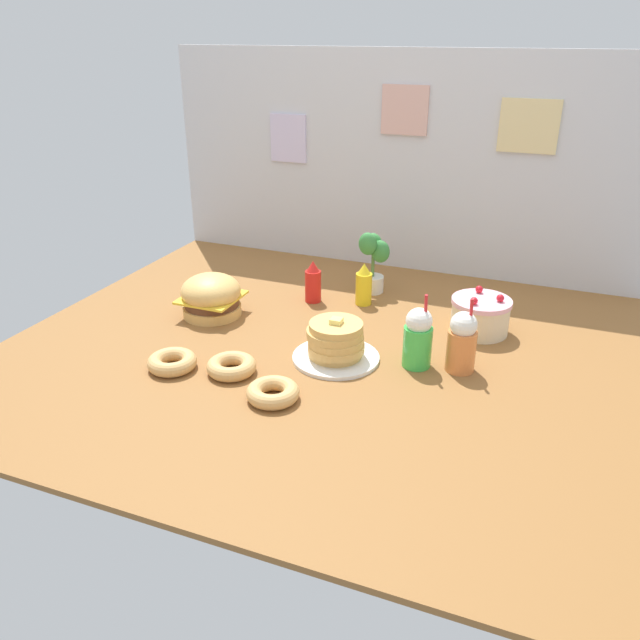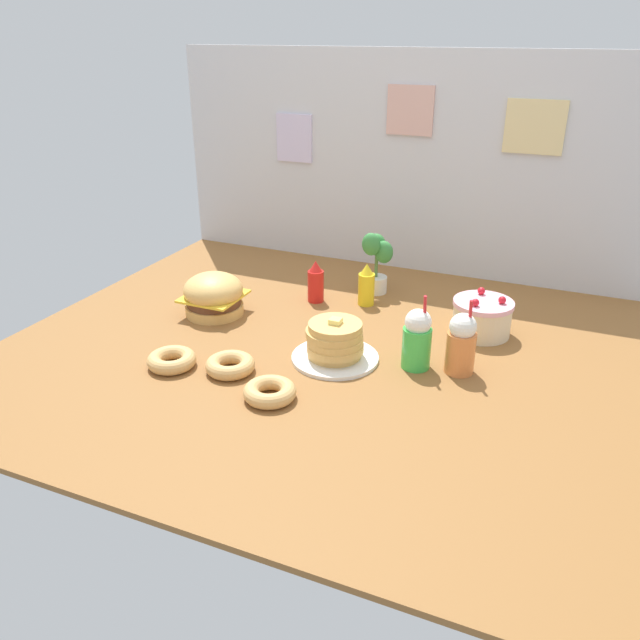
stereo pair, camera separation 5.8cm
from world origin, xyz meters
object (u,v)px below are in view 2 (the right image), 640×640
at_px(cream_soda_cup, 417,339).
at_px(orange_float_cup, 461,344).
at_px(burger, 214,295).
at_px(layer_cake, 482,317).
at_px(donut_chocolate, 230,365).
at_px(ketchup_bottle, 316,283).
at_px(pancake_stack, 335,344).
at_px(donut_vanilla, 270,391).
at_px(donut_pink_glaze, 172,360).
at_px(mustard_bottle, 366,286).
at_px(potted_plant, 377,260).

height_order(cream_soda_cup, orange_float_cup, same).
bearing_deg(burger, layer_cake, 13.12).
bearing_deg(donut_chocolate, burger, 127.94).
relative_size(burger, ketchup_bottle, 1.33).
bearing_deg(ketchup_bottle, pancake_stack, -59.08).
bearing_deg(donut_vanilla, donut_pink_glaze, 172.67).
relative_size(mustard_bottle, donut_pink_glaze, 1.08).
bearing_deg(ketchup_bottle, donut_vanilla, -76.69).
relative_size(orange_float_cup, donut_vanilla, 1.61).
height_order(burger, layer_cake, burger).
bearing_deg(potted_plant, donut_pink_glaze, -114.65).
xyz_separation_m(burger, donut_chocolate, (0.32, -0.41, -0.06)).
bearing_deg(mustard_bottle, pancake_stack, -82.74).
distance_m(mustard_bottle, cream_soda_cup, 0.58).
xyz_separation_m(orange_float_cup, donut_pink_glaze, (-0.94, -0.37, -0.08)).
xyz_separation_m(ketchup_bottle, mustard_bottle, (0.22, 0.05, 0.00)).
xyz_separation_m(cream_soda_cup, donut_chocolate, (-0.58, -0.29, -0.08)).
height_order(pancake_stack, mustard_bottle, mustard_bottle).
relative_size(orange_float_cup, potted_plant, 0.98).
bearing_deg(potted_plant, layer_cake, -25.70).
height_order(ketchup_bottle, orange_float_cup, orange_float_cup).
bearing_deg(donut_chocolate, mustard_bottle, 72.68).
xyz_separation_m(pancake_stack, mustard_bottle, (-0.07, 0.52, 0.02)).
relative_size(layer_cake, donut_chocolate, 1.34).
relative_size(pancake_stack, cream_soda_cup, 1.13).
bearing_deg(layer_cake, donut_vanilla, -125.37).
relative_size(orange_float_cup, donut_pink_glaze, 1.61).
xyz_separation_m(layer_cake, donut_vanilla, (-0.54, -0.76, -0.04)).
xyz_separation_m(ketchup_bottle, donut_chocolate, (-0.02, -0.70, -0.06)).
bearing_deg(burger, donut_chocolate, -52.06).
xyz_separation_m(burger, donut_pink_glaze, (0.11, -0.46, -0.06)).
height_order(burger, donut_chocolate, burger).
distance_m(cream_soda_cup, donut_chocolate, 0.66).
height_order(burger, donut_vanilla, burger).
relative_size(ketchup_bottle, donut_vanilla, 1.08).
relative_size(donut_vanilla, potted_plant, 0.61).
bearing_deg(donut_vanilla, burger, 135.89).
height_order(layer_cake, donut_vanilla, layer_cake).
relative_size(layer_cake, ketchup_bottle, 1.25).
bearing_deg(donut_chocolate, donut_vanilla, -26.42).
bearing_deg(donut_pink_glaze, orange_float_cup, 21.37).
distance_m(cream_soda_cup, potted_plant, 0.71).
height_order(mustard_bottle, orange_float_cup, orange_float_cup).
xyz_separation_m(cream_soda_cup, donut_pink_glaze, (-0.79, -0.34, -0.08)).
xyz_separation_m(burger, potted_plant, (0.54, 0.50, 0.07)).
height_order(pancake_stack, ketchup_bottle, ketchup_bottle).
xyz_separation_m(burger, cream_soda_cup, (0.90, -0.11, 0.02)).
height_order(orange_float_cup, donut_pink_glaze, orange_float_cup).
relative_size(donut_pink_glaze, potted_plant, 0.61).
bearing_deg(donut_pink_glaze, cream_soda_cup, 23.38).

